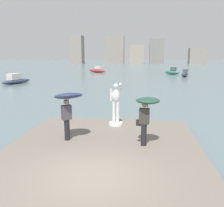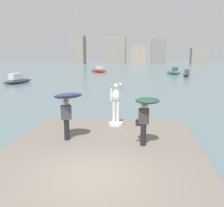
{
  "view_description": "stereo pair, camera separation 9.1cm",
  "coord_description": "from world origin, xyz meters",
  "px_view_note": "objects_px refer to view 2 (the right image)",
  "views": [
    {
      "loc": [
        1.41,
        -6.76,
        3.87
      ],
      "look_at": [
        0.0,
        5.17,
        1.55
      ],
      "focal_mm": 39.85,
      "sensor_mm": 36.0,
      "label": 1
    },
    {
      "loc": [
        1.5,
        -6.75,
        3.87
      ],
      "look_at": [
        0.0,
        5.17,
        1.55
      ],
      "focal_mm": 39.85,
      "sensor_mm": 36.0,
      "label": 2
    }
  ],
  "objects_px": {
    "boat_near": "(186,74)",
    "boat_mid": "(174,72)",
    "boat_far": "(17,80)",
    "boat_leftward": "(99,70)",
    "onlooker_left": "(68,101)",
    "onlooker_right": "(146,109)",
    "statue_white_figure": "(116,108)"
  },
  "relations": [
    {
      "from": "onlooker_left",
      "to": "boat_far",
      "type": "distance_m",
      "value": 27.59
    },
    {
      "from": "onlooker_left",
      "to": "boat_far",
      "type": "relative_size",
      "value": 0.38
    },
    {
      "from": "statue_white_figure",
      "to": "boat_mid",
      "type": "bearing_deg",
      "value": 79.43
    },
    {
      "from": "boat_near",
      "to": "boat_leftward",
      "type": "height_order",
      "value": "boat_leftward"
    },
    {
      "from": "boat_near",
      "to": "onlooker_right",
      "type": "bearing_deg",
      "value": -101.51
    },
    {
      "from": "boat_leftward",
      "to": "statue_white_figure",
      "type": "bearing_deg",
      "value": -78.79
    },
    {
      "from": "onlooker_left",
      "to": "boat_mid",
      "type": "xyz_separation_m",
      "value": [
        9.38,
        43.44,
        -1.46
      ]
    },
    {
      "from": "boat_mid",
      "to": "boat_far",
      "type": "bearing_deg",
      "value": -140.05
    },
    {
      "from": "onlooker_left",
      "to": "onlooker_right",
      "type": "height_order",
      "value": "onlooker_left"
    },
    {
      "from": "statue_white_figure",
      "to": "boat_near",
      "type": "relative_size",
      "value": 0.59
    },
    {
      "from": "onlooker_left",
      "to": "boat_mid",
      "type": "distance_m",
      "value": 44.46
    },
    {
      "from": "boat_leftward",
      "to": "boat_far",
      "type": "bearing_deg",
      "value": -106.38
    },
    {
      "from": "boat_near",
      "to": "boat_mid",
      "type": "distance_m",
      "value": 5.41
    },
    {
      "from": "onlooker_left",
      "to": "boat_far",
      "type": "height_order",
      "value": "onlooker_left"
    },
    {
      "from": "onlooker_left",
      "to": "onlooker_right",
      "type": "distance_m",
      "value": 3.21
    },
    {
      "from": "onlooker_right",
      "to": "boat_near",
      "type": "height_order",
      "value": "onlooker_right"
    },
    {
      "from": "boat_near",
      "to": "boat_mid",
      "type": "xyz_separation_m",
      "value": [
        -1.67,
        5.15,
        0.04
      ]
    },
    {
      "from": "statue_white_figure",
      "to": "boat_far",
      "type": "xyz_separation_m",
      "value": [
        -16.31,
        20.96,
        -0.79
      ]
    },
    {
      "from": "statue_white_figure",
      "to": "boat_near",
      "type": "bearing_deg",
      "value": 75.43
    },
    {
      "from": "boat_leftward",
      "to": "onlooker_left",
      "type": "bearing_deg",
      "value": -81.34
    },
    {
      "from": "statue_white_figure",
      "to": "onlooker_left",
      "type": "xyz_separation_m",
      "value": [
        -1.73,
        -2.41,
        0.74
      ]
    },
    {
      "from": "boat_mid",
      "to": "boat_far",
      "type": "xyz_separation_m",
      "value": [
        -23.96,
        -20.07,
        -0.07
      ]
    },
    {
      "from": "boat_near",
      "to": "boat_far",
      "type": "xyz_separation_m",
      "value": [
        -25.64,
        -14.92,
        -0.03
      ]
    },
    {
      "from": "statue_white_figure",
      "to": "onlooker_right",
      "type": "height_order",
      "value": "statue_white_figure"
    },
    {
      "from": "boat_far",
      "to": "boat_leftward",
      "type": "xyz_separation_m",
      "value": [
        7.26,
        24.7,
        0.03
      ]
    },
    {
      "from": "boat_mid",
      "to": "boat_near",
      "type": "bearing_deg",
      "value": -71.97
    },
    {
      "from": "onlooker_left",
      "to": "onlooker_right",
      "type": "relative_size",
      "value": 1.08
    },
    {
      "from": "boat_mid",
      "to": "boat_leftward",
      "type": "bearing_deg",
      "value": 164.49
    },
    {
      "from": "onlooker_left",
      "to": "boat_near",
      "type": "xyz_separation_m",
      "value": [
        11.06,
        38.29,
        -1.5
      ]
    },
    {
      "from": "boat_near",
      "to": "boat_leftward",
      "type": "bearing_deg",
      "value": 151.98
    },
    {
      "from": "onlooker_right",
      "to": "boat_far",
      "type": "distance_m",
      "value": 29.66
    },
    {
      "from": "onlooker_right",
      "to": "boat_near",
      "type": "relative_size",
      "value": 0.52
    }
  ]
}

